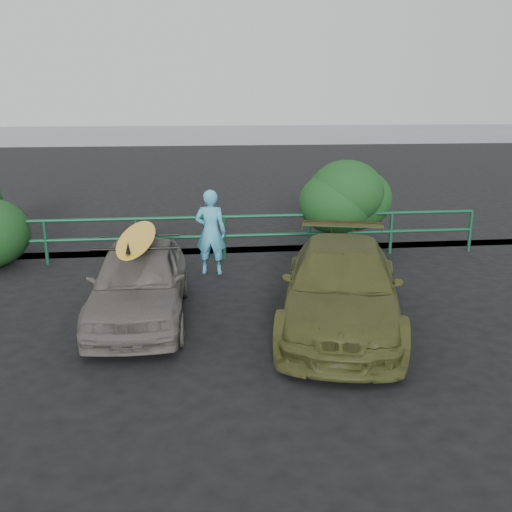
{
  "coord_description": "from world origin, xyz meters",
  "views": [
    {
      "loc": [
        0.23,
        -7.84,
        3.58
      ],
      "look_at": [
        1.34,
        1.6,
        0.98
      ],
      "focal_mm": 40.0,
      "sensor_mm": 36.0,
      "label": 1
    }
  ],
  "objects_px": {
    "guardrail": "(181,238)",
    "man": "(211,232)",
    "sedan": "(139,281)",
    "olive_vehicle": "(341,286)",
    "surfboard": "(137,238)"
  },
  "relations": [
    {
      "from": "sedan",
      "to": "olive_vehicle",
      "type": "distance_m",
      "value": 3.36
    },
    {
      "from": "man",
      "to": "sedan",
      "type": "bearing_deg",
      "value": 74.49
    },
    {
      "from": "surfboard",
      "to": "guardrail",
      "type": "bearing_deg",
      "value": 81.0
    },
    {
      "from": "guardrail",
      "to": "man",
      "type": "distance_m",
      "value": 1.33
    },
    {
      "from": "guardrail",
      "to": "sedan",
      "type": "xyz_separation_m",
      "value": [
        -0.65,
        -3.57,
        0.14
      ]
    },
    {
      "from": "sedan",
      "to": "man",
      "type": "relative_size",
      "value": 2.13
    },
    {
      "from": "olive_vehicle",
      "to": "surfboard",
      "type": "height_order",
      "value": "surfboard"
    },
    {
      "from": "guardrail",
      "to": "sedan",
      "type": "distance_m",
      "value": 3.63
    },
    {
      "from": "guardrail",
      "to": "man",
      "type": "bearing_deg",
      "value": -59.37
    },
    {
      "from": "olive_vehicle",
      "to": "guardrail",
      "type": "bearing_deg",
      "value": 136.82
    },
    {
      "from": "guardrail",
      "to": "olive_vehicle",
      "type": "xyz_separation_m",
      "value": [
        2.64,
        -4.25,
        0.14
      ]
    },
    {
      "from": "guardrail",
      "to": "sedan",
      "type": "height_order",
      "value": "sedan"
    },
    {
      "from": "man",
      "to": "surfboard",
      "type": "relative_size",
      "value": 0.66
    },
    {
      "from": "surfboard",
      "to": "olive_vehicle",
      "type": "bearing_deg",
      "value": -10.41
    },
    {
      "from": "sedan",
      "to": "surfboard",
      "type": "relative_size",
      "value": 1.4
    }
  ]
}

